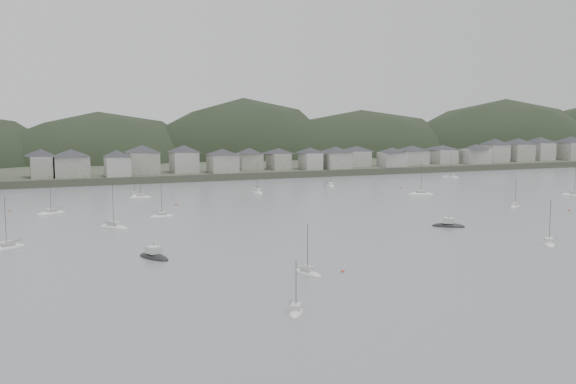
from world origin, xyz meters
name	(u,v)px	position (x,y,z in m)	size (l,w,h in m)	color
ground	(430,265)	(0.00, 0.00, 0.00)	(900.00, 900.00, 0.00)	slate
far_shore_land	(151,159)	(0.00, 295.00, 1.50)	(900.00, 250.00, 3.00)	#383D2D
forested_ridge	(168,184)	(4.83, 269.40, -11.28)	(851.55, 103.94, 102.57)	black
waterfront_town	(303,156)	(50.59, 183.34, 8.66)	(451.48, 28.46, 12.92)	gray
moored_fleet	(244,219)	(-16.45, 66.15, 0.18)	(236.50, 174.00, 13.24)	silver
motor_launch_near	(448,226)	(29.07, 35.72, 0.29)	(8.55, 7.49, 4.00)	black
motor_launch_far	(154,257)	(-48.97, 25.88, 0.28)	(6.63, 9.66, 4.15)	black
mooring_buoys	(268,219)	(-10.26, 64.21, 0.15)	(163.22, 117.74, 0.70)	#BE613F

